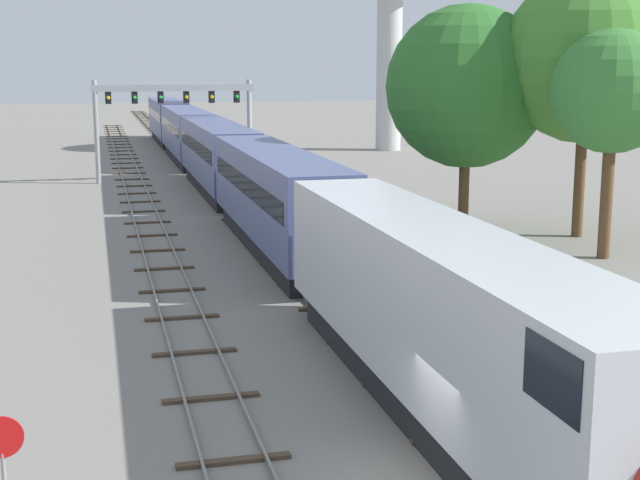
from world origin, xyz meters
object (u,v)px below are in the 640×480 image
at_px(trackside_tree_left, 467,87).
at_px(trackside_tree_mid, 586,58).
at_px(signal_gantry, 174,107).
at_px(stop_sign, 4,471).
at_px(passenger_train, 216,155).
at_px(trackside_tree_right, 613,92).

distance_m(trackside_tree_left, trackside_tree_mid, 6.13).
xyz_separation_m(signal_gantry, trackside_tree_mid, (18.18, -27.77, 3.42)).
height_order(stop_sign, trackside_tree_left, trackside_tree_left).
xyz_separation_m(passenger_train, trackside_tree_right, (14.36, -26.32, 4.95)).
bearing_deg(trackside_tree_right, passenger_train, 118.63).
bearing_deg(stop_sign, passenger_train, 78.04).
relative_size(signal_gantry, stop_sign, 4.20).
bearing_deg(signal_gantry, trackside_tree_left, -61.67).
height_order(trackside_tree_mid, trackside_tree_right, trackside_tree_mid).
bearing_deg(trackside_tree_left, trackside_tree_right, -67.89).
height_order(passenger_train, trackside_tree_right, trackside_tree_right).
bearing_deg(signal_gantry, trackside_tree_right, -63.20).
distance_m(signal_gantry, trackside_tree_right, 36.90).
relative_size(passenger_train, stop_sign, 36.23).
height_order(trackside_tree_left, trackside_tree_mid, trackside_tree_mid).
bearing_deg(trackside_tree_mid, stop_sign, -134.91).
relative_size(signal_gantry, trackside_tree_right, 1.17).
height_order(signal_gantry, trackside_tree_left, trackside_tree_left).
xyz_separation_m(trackside_tree_left, trackside_tree_mid, (4.98, -3.27, 1.46)).
bearing_deg(trackside_tree_mid, trackside_tree_right, -107.01).
distance_m(stop_sign, trackside_tree_left, 36.47).
bearing_deg(stop_sign, signal_gantry, 81.80).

